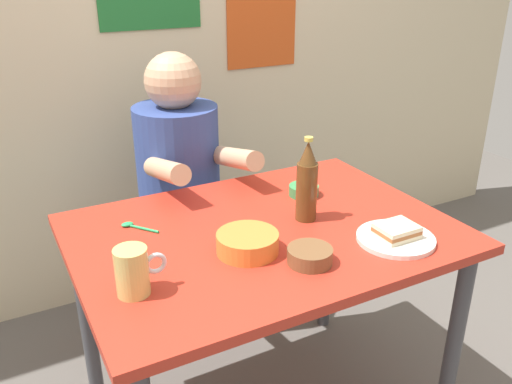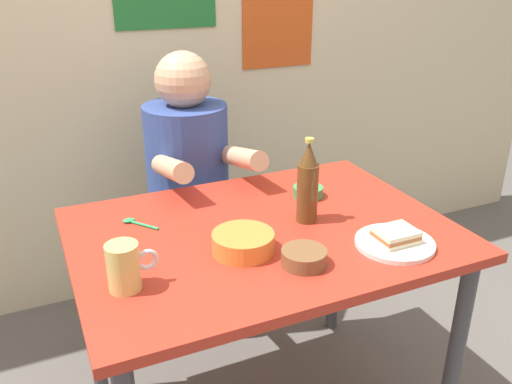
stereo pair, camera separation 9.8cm
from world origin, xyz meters
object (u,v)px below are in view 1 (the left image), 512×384
sandwich (396,231)px  soup_bowl_orange (248,242)px  beer_bottle (308,184)px  stool (184,252)px  person_seated (179,159)px  beer_mug (133,271)px  dining_table (264,256)px  plate_orange (396,239)px

sandwich → soup_bowl_orange: bearing=160.4°
beer_bottle → stool: bearing=105.8°
person_seated → beer_mug: (-0.40, -0.76, 0.03)m
dining_table → beer_mug: bearing=-161.5°
person_seated → beer_mug: person_seated is taller
sandwich → beer_mug: beer_mug is taller
soup_bowl_orange → stool: bearing=84.5°
person_seated → soup_bowl_orange: size_ratio=4.23×
beer_mug → person_seated: bearing=62.6°
plate_orange → beer_bottle: (-0.15, 0.23, 0.11)m
beer_bottle → plate_orange: bearing=-57.6°
person_seated → sandwich: size_ratio=6.54×
beer_mug → soup_bowl_orange: (0.33, 0.05, -0.03)m
stool → plate_orange: (0.33, -0.87, 0.40)m
dining_table → person_seated: bearing=93.1°
stool → soup_bowl_orange: soup_bowl_orange is taller
person_seated → beer_mug: bearing=-117.4°
dining_table → person_seated: (-0.03, 0.62, 0.12)m
plate_orange → beer_bottle: 0.30m
dining_table → beer_bottle: beer_bottle is taller
person_seated → soup_bowl_orange: 0.72m
stool → plate_orange: size_ratio=2.05×
sandwich → person_seated: bearing=110.9°
dining_table → beer_bottle: (0.15, -0.00, 0.21)m
stool → sandwich: size_ratio=4.09×
dining_table → stool: dining_table is taller
stool → beer_bottle: (0.18, -0.63, 0.51)m
sandwich → beer_bottle: size_ratio=0.42×
person_seated → soup_bowl_orange: person_seated is taller
stool → person_seated: bearing=-90.0°
beer_bottle → soup_bowl_orange: (-0.25, -0.09, -0.09)m
dining_table → beer_mug: beer_mug is taller
stool → person_seated: size_ratio=0.63×
sandwich → beer_mug: 0.73m
plate_orange → beer_bottle: size_ratio=0.84×
stool → person_seated: person_seated is taller
stool → plate_orange: bearing=-69.3°
dining_table → soup_bowl_orange: size_ratio=6.47×
sandwich → stool: bearing=110.7°
stool → beer_mug: 0.98m
beer_mug → stool: bearing=62.9°
dining_table → stool: bearing=93.1°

